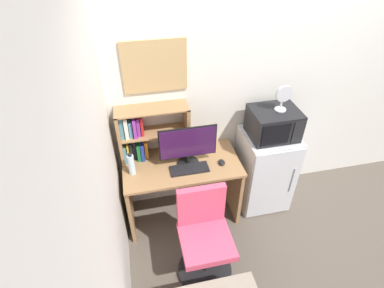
# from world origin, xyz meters

# --- Properties ---
(wall_back) EXTENTS (6.40, 0.04, 2.60)m
(wall_back) POSITION_xyz_m (0.40, 0.02, 1.30)
(wall_back) COLOR silver
(wall_back) RESTS_ON ground_plane
(wall_left) EXTENTS (0.04, 4.40, 2.60)m
(wall_left) POSITION_xyz_m (-1.62, -1.60, 1.30)
(wall_left) COLOR silver
(wall_left) RESTS_ON ground_plane
(desk) EXTENTS (1.16, 0.60, 0.76)m
(desk) POSITION_xyz_m (-0.97, -0.30, 0.52)
(desk) COLOR #997047
(desk) RESTS_ON ground_plane
(hutch_bookshelf) EXTENTS (0.69, 0.23, 0.56)m
(hutch_bookshelf) POSITION_xyz_m (-1.31, -0.11, 1.05)
(hutch_bookshelf) COLOR #997047
(hutch_bookshelf) RESTS_ON desk
(monitor) EXTENTS (0.56, 0.21, 0.43)m
(monitor) POSITION_xyz_m (-0.90, -0.31, 0.99)
(monitor) COLOR black
(monitor) RESTS_ON desk
(keyboard) EXTENTS (0.37, 0.15, 0.02)m
(keyboard) POSITION_xyz_m (-0.91, -0.41, 0.77)
(keyboard) COLOR black
(keyboard) RESTS_ON desk
(computer_mouse) EXTENTS (0.06, 0.09, 0.03)m
(computer_mouse) POSITION_xyz_m (-0.58, -0.39, 0.78)
(computer_mouse) COLOR black
(computer_mouse) RESTS_ON desk
(water_bottle) EXTENTS (0.06, 0.06, 0.24)m
(water_bottle) POSITION_xyz_m (-1.45, -0.34, 0.87)
(water_bottle) COLOR silver
(water_bottle) RESTS_ON desk
(mini_fridge) EXTENTS (0.54, 0.53, 0.94)m
(mini_fridge) POSITION_xyz_m (-0.03, -0.27, 0.47)
(mini_fridge) COLOR silver
(mini_fridge) RESTS_ON ground_plane
(microwave) EXTENTS (0.46, 0.39, 0.29)m
(microwave) POSITION_xyz_m (-0.03, -0.27, 1.09)
(microwave) COLOR black
(microwave) RESTS_ON mini_fridge
(desk_fan) EXTENTS (0.16, 0.11, 0.26)m
(desk_fan) POSITION_xyz_m (0.01, -0.28, 1.38)
(desk_fan) COLOR silver
(desk_fan) RESTS_ON microwave
(desk_chair) EXTENTS (0.51, 0.51, 0.93)m
(desk_chair) POSITION_xyz_m (-0.90, -0.98, 0.41)
(desk_chair) COLOR black
(desk_chair) RESTS_ON ground_plane
(wall_corkboard) EXTENTS (0.57, 0.02, 0.47)m
(wall_corkboard) POSITION_xyz_m (-1.13, -0.01, 1.67)
(wall_corkboard) COLOR tan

